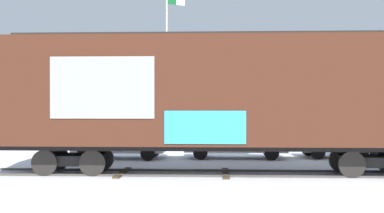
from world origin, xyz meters
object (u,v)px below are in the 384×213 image
Objects in this scene: freight_car at (220,93)px; flagpole at (169,52)px; parked_car_white at (234,140)px; parked_car_tan at (340,139)px; parked_car_silver at (119,140)px.

freight_car is 1.69× the size of flagpole.
parked_car_tan reaches higher than parked_car_white.
freight_car is 7.09m from parked_car_silver.
freight_car is 3.35× the size of parked_car_white.
freight_car is 3.97× the size of parked_car_tan.
flagpole reaches higher than freight_car.
flagpole is at bearing 138.89° from parked_car_tan.
parked_car_tan is (5.03, 0.30, 0.01)m from parked_car_white.
freight_car is 8.43m from parked_car_tan.
flagpole reaches higher than parked_car_tan.
parked_car_white is 5.04m from parked_car_tan.
freight_car is 13.33m from flagpole.
freight_car is 5.71m from parked_car_white.
freight_car is at bearing -100.74° from parked_car_white.
parked_car_tan is at bearing 42.58° from freight_car.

